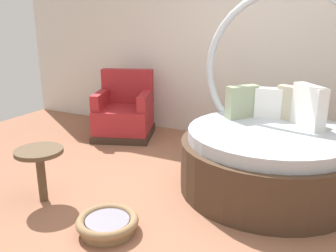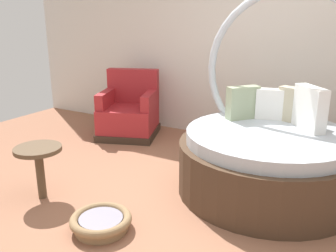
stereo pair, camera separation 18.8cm
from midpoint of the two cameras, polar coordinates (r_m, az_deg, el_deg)
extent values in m
cube|color=#936047|center=(3.40, 2.15, -13.22)|extent=(8.00, 8.00, 0.02)
cube|color=silver|center=(5.05, 13.43, 14.37)|extent=(8.00, 0.12, 3.02)
cylinder|color=#473323|center=(3.78, 13.91, -6.03)|extent=(1.74, 1.74, 0.51)
cylinder|color=#B2BCC6|center=(3.67, 14.25, -1.48)|extent=(1.60, 1.60, 0.12)
torus|color=#B2BCC6|center=(4.00, 16.43, 8.05)|extent=(1.73, 0.08, 1.73)
cube|color=white|center=(3.80, 19.90, 2.88)|extent=(0.37, 0.40, 0.42)
cube|color=#BCB293|center=(4.00, 17.92, 3.31)|extent=(0.38, 0.22, 0.36)
cube|color=white|center=(4.06, 14.40, 3.52)|extent=(0.34, 0.20, 0.33)
cube|color=#93A37F|center=(3.98, 10.19, 3.74)|extent=(0.31, 0.35, 0.35)
cube|color=#38281E|center=(5.37, -7.85, -1.10)|extent=(1.03, 1.03, 0.10)
cube|color=#A32328|center=(5.31, -7.94, 1.16)|extent=(0.98, 0.98, 0.34)
cube|color=#A32328|center=(5.51, -7.33, 6.24)|extent=(0.77, 0.42, 0.50)
cube|color=#A32328|center=(5.33, -11.41, 4.15)|extent=(0.35, 0.68, 0.22)
cube|color=#A32328|center=(5.17, -4.62, 4.05)|extent=(0.35, 0.68, 0.22)
cylinder|color=#8E704C|center=(3.14, -11.17, -15.45)|extent=(0.44, 0.44, 0.06)
torus|color=#8E704C|center=(3.11, -11.24, -14.43)|extent=(0.51, 0.51, 0.07)
cylinder|color=gray|center=(3.11, -11.23, -14.59)|extent=(0.36, 0.36, 0.05)
cylinder|color=brown|center=(3.68, -20.59, -7.55)|extent=(0.08, 0.08, 0.48)
cylinder|color=brown|center=(3.58, -21.02, -3.75)|extent=(0.44, 0.44, 0.04)
camera|label=1|loc=(0.09, -91.36, -0.41)|focal=38.90mm
camera|label=2|loc=(0.09, 88.64, 0.41)|focal=38.90mm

